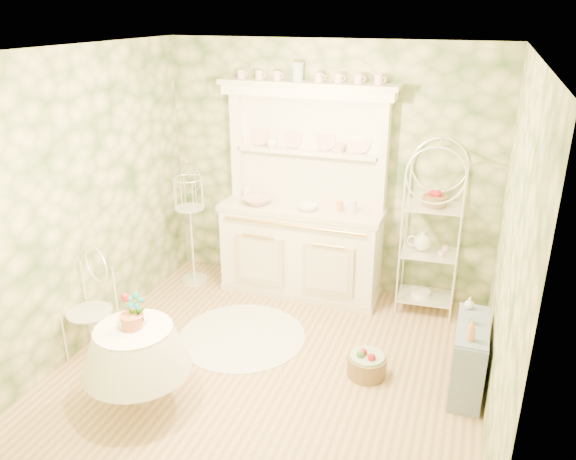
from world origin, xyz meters
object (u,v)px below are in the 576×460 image
(side_shelf, at_px, (468,360))
(cafe_chair, at_px, (90,317))
(bakers_rack, at_px, (432,225))
(birdcage_stand, at_px, (191,228))
(floor_basket, at_px, (367,363))
(kitchen_dresser, at_px, (302,194))
(round_table, at_px, (138,371))

(side_shelf, distance_m, cafe_chair, 3.30)
(bakers_rack, height_order, birdcage_stand, bakers_rack)
(floor_basket, bearing_deg, bakers_rack, 75.64)
(bakers_rack, distance_m, birdcage_stand, 2.63)
(kitchen_dresser, bearing_deg, birdcage_stand, -171.64)
(cafe_chair, distance_m, birdcage_stand, 1.67)
(bakers_rack, distance_m, floor_basket, 1.61)
(round_table, bearing_deg, bakers_rack, 49.67)
(birdcage_stand, bearing_deg, cafe_chair, -95.36)
(birdcage_stand, bearing_deg, round_table, -73.13)
(cafe_chair, height_order, floor_basket, cafe_chair)
(kitchen_dresser, distance_m, bakers_rack, 1.37)
(side_shelf, bearing_deg, floor_basket, 178.25)
(bakers_rack, distance_m, cafe_chair, 3.38)
(kitchen_dresser, bearing_deg, floor_basket, -51.77)
(round_table, height_order, cafe_chair, cafe_chair)
(side_shelf, xyz_separation_m, round_table, (-2.45, -1.08, 0.05))
(birdcage_stand, bearing_deg, bakers_rack, 4.91)
(bakers_rack, relative_size, floor_basket, 5.28)
(round_table, bearing_deg, cafe_chair, 149.60)
(birdcage_stand, bearing_deg, side_shelf, -18.30)
(birdcage_stand, distance_m, floor_basket, 2.58)
(side_shelf, xyz_separation_m, birdcage_stand, (-3.09, 1.02, 0.39))
(cafe_chair, bearing_deg, birdcage_stand, 106.30)
(cafe_chair, bearing_deg, floor_basket, 33.90)
(round_table, relative_size, cafe_chair, 0.82)
(kitchen_dresser, xyz_separation_m, cafe_chair, (-1.40, -1.82, -0.75))
(bakers_rack, xyz_separation_m, birdcage_stand, (-2.61, -0.22, -0.28))
(bakers_rack, height_order, round_table, bakers_rack)
(side_shelf, relative_size, cafe_chair, 0.81)
(round_table, relative_size, floor_basket, 1.80)
(floor_basket, bearing_deg, side_shelf, 6.16)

